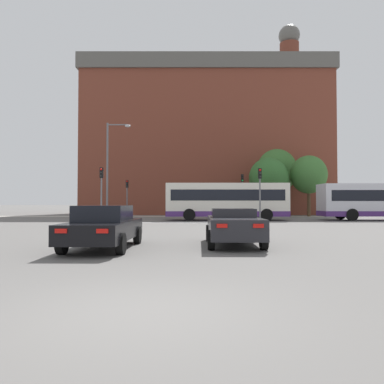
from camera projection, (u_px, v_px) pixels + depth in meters
The scene contains 16 objects.
ground_plane at pixel (140, 311), 5.23m from camera, with size 400.00×400.00×0.00m, color #605E5B.
stop_line_strip at pixel (183, 223), 27.80m from camera, with size 9.23×0.30×0.01m, color silver.
far_pavement at pixel (186, 216), 40.09m from camera, with size 70.26×2.50×0.01m, color #A09B91.
brick_civic_building at pixel (207, 141), 50.47m from camera, with size 31.17×13.38×25.63m.
car_saloon_left at pixel (105, 226), 12.33m from camera, with size 2.02×4.72×1.42m.
car_roadster_right at pixel (234, 226), 13.29m from camera, with size 1.96×4.32×1.30m.
bus_crossing_lead at pixel (227, 201), 31.65m from camera, with size 10.17×2.74×3.11m.
traffic_light_far_right at pixel (243, 188), 39.34m from camera, with size 0.26×0.31×4.48m.
traffic_light_far_left at pixel (128, 192), 39.16m from camera, with size 0.26×0.31×3.85m.
traffic_light_near_right at pixel (261, 186), 28.77m from camera, with size 0.26×0.31×4.14m.
traffic_light_near_left at pixel (102, 185), 28.59m from camera, with size 0.26×0.31×4.19m.
street_lamp_junction at pixel (112, 162), 31.16m from camera, with size 2.02×0.36×8.15m.
pedestrian_waiting at pixel (185, 207), 39.41m from camera, with size 0.40×0.46×1.73m.
tree_by_building at pixel (309, 175), 40.26m from camera, with size 3.92×3.92×6.57m.
tree_kerbside at pixel (269, 178), 39.99m from camera, with size 4.20×4.20×6.31m.
tree_distant at pixel (275, 171), 45.40m from camera, with size 5.67×5.67×8.26m.
Camera 1 is at (0.73, -5.27, 1.53)m, focal length 35.00 mm.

